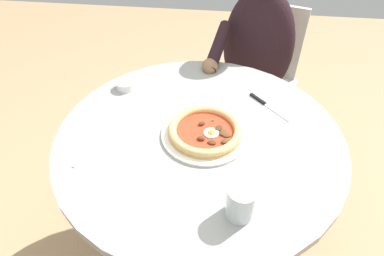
{
  "coord_description": "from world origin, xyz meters",
  "views": [
    {
      "loc": [
        0.08,
        -0.81,
        1.48
      ],
      "look_at": [
        -0.02,
        -0.02,
        0.78
      ],
      "focal_mm": 29.87,
      "sensor_mm": 36.0,
      "label": 1
    }
  ],
  "objects_px": {
    "dining_table": "(199,162)",
    "steak_knife": "(263,103)",
    "water_glass": "(240,204)",
    "cafe_chair_diner": "(260,71)",
    "fork_utensil": "(93,148)",
    "pizza_on_plate": "(205,131)",
    "diner_person": "(252,83)",
    "ramekin_capers": "(125,85)"
  },
  "relations": [
    {
      "from": "ramekin_capers",
      "to": "fork_utensil",
      "type": "distance_m",
      "value": 0.35
    },
    {
      "from": "pizza_on_plate",
      "to": "diner_person",
      "type": "height_order",
      "value": "diner_person"
    },
    {
      "from": "water_glass",
      "to": "pizza_on_plate",
      "type": "bearing_deg",
      "value": 112.13
    },
    {
      "from": "fork_utensil",
      "to": "ramekin_capers",
      "type": "bearing_deg",
      "value": 88.43
    },
    {
      "from": "water_glass",
      "to": "cafe_chair_diner",
      "type": "relative_size",
      "value": 0.11
    },
    {
      "from": "dining_table",
      "to": "water_glass",
      "type": "bearing_deg",
      "value": -65.31
    },
    {
      "from": "water_glass",
      "to": "cafe_chair_diner",
      "type": "distance_m",
      "value": 1.15
    },
    {
      "from": "cafe_chair_diner",
      "to": "steak_knife",
      "type": "bearing_deg",
      "value": -93.32
    },
    {
      "from": "pizza_on_plate",
      "to": "water_glass",
      "type": "height_order",
      "value": "water_glass"
    },
    {
      "from": "fork_utensil",
      "to": "dining_table",
      "type": "bearing_deg",
      "value": 19.33
    },
    {
      "from": "pizza_on_plate",
      "to": "ramekin_capers",
      "type": "relative_size",
      "value": 3.91
    },
    {
      "from": "pizza_on_plate",
      "to": "ramekin_capers",
      "type": "height_order",
      "value": "pizza_on_plate"
    },
    {
      "from": "water_glass",
      "to": "steak_knife",
      "type": "relative_size",
      "value": 0.63
    },
    {
      "from": "steak_knife",
      "to": "fork_utensil",
      "type": "relative_size",
      "value": 0.85
    },
    {
      "from": "ramekin_capers",
      "to": "steak_knife",
      "type": "bearing_deg",
      "value": -3.58
    },
    {
      "from": "water_glass",
      "to": "ramekin_capers",
      "type": "height_order",
      "value": "water_glass"
    },
    {
      "from": "ramekin_capers",
      "to": "diner_person",
      "type": "distance_m",
      "value": 0.73
    },
    {
      "from": "pizza_on_plate",
      "to": "diner_person",
      "type": "distance_m",
      "value": 0.74
    },
    {
      "from": "water_glass",
      "to": "cafe_chair_diner",
      "type": "height_order",
      "value": "cafe_chair_diner"
    },
    {
      "from": "pizza_on_plate",
      "to": "diner_person",
      "type": "xyz_separation_m",
      "value": [
        0.19,
        0.68,
        -0.23
      ]
    },
    {
      "from": "fork_utensil",
      "to": "pizza_on_plate",
      "type": "bearing_deg",
      "value": 16.79
    },
    {
      "from": "dining_table",
      "to": "ramekin_capers",
      "type": "bearing_deg",
      "value": 144.83
    },
    {
      "from": "water_glass",
      "to": "fork_utensil",
      "type": "distance_m",
      "value": 0.51
    },
    {
      "from": "water_glass",
      "to": "diner_person",
      "type": "relative_size",
      "value": 0.08
    },
    {
      "from": "dining_table",
      "to": "diner_person",
      "type": "distance_m",
      "value": 0.7
    },
    {
      "from": "fork_utensil",
      "to": "cafe_chair_diner",
      "type": "relative_size",
      "value": 0.21
    },
    {
      "from": "diner_person",
      "to": "dining_table",
      "type": "bearing_deg",
      "value": -107.77
    },
    {
      "from": "dining_table",
      "to": "steak_knife",
      "type": "relative_size",
      "value": 6.29
    },
    {
      "from": "steak_knife",
      "to": "ramekin_capers",
      "type": "distance_m",
      "value": 0.55
    },
    {
      "from": "dining_table",
      "to": "ramekin_capers",
      "type": "xyz_separation_m",
      "value": [
        -0.33,
        0.23,
        0.17
      ]
    },
    {
      "from": "water_glass",
      "to": "fork_utensil",
      "type": "bearing_deg",
      "value": 158.46
    },
    {
      "from": "pizza_on_plate",
      "to": "fork_utensil",
      "type": "height_order",
      "value": "pizza_on_plate"
    },
    {
      "from": "water_glass",
      "to": "cafe_chair_diner",
      "type": "bearing_deg",
      "value": 83.86
    },
    {
      "from": "diner_person",
      "to": "cafe_chair_diner",
      "type": "xyz_separation_m",
      "value": [
        0.05,
        0.14,
        -0.01
      ]
    },
    {
      "from": "dining_table",
      "to": "steak_knife",
      "type": "height_order",
      "value": "steak_knife"
    },
    {
      "from": "steak_knife",
      "to": "ramekin_capers",
      "type": "bearing_deg",
      "value": 176.42
    },
    {
      "from": "dining_table",
      "to": "pizza_on_plate",
      "type": "distance_m",
      "value": 0.17
    },
    {
      "from": "cafe_chair_diner",
      "to": "water_glass",
      "type": "bearing_deg",
      "value": -96.14
    },
    {
      "from": "steak_knife",
      "to": "cafe_chair_diner",
      "type": "height_order",
      "value": "cafe_chair_diner"
    },
    {
      "from": "cafe_chair_diner",
      "to": "pizza_on_plate",
      "type": "bearing_deg",
      "value": -106.38
    },
    {
      "from": "steak_knife",
      "to": "ramekin_capers",
      "type": "height_order",
      "value": "ramekin_capers"
    },
    {
      "from": "steak_knife",
      "to": "diner_person",
      "type": "xyz_separation_m",
      "value": [
        -0.01,
        0.47,
        -0.22
      ]
    }
  ]
}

